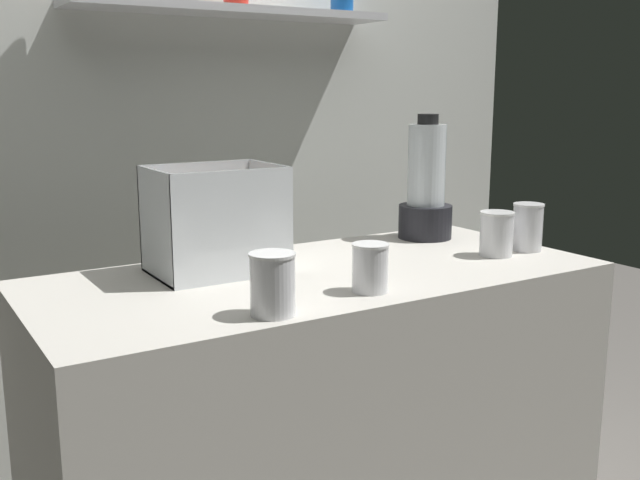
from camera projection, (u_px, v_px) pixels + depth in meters
name	position (u px, v px, depth m)	size (l,w,h in m)	color
counter	(320.00, 441.00, 1.90)	(1.40, 0.64, 0.90)	beige
back_wall_unit	(196.00, 115.00, 2.38)	(2.60, 0.24, 2.50)	silver
carrot_display_bin	(218.00, 240.00, 1.80)	(0.31, 0.23, 0.26)	white
blender_pitcher	(426.00, 190.00, 2.20)	(0.16, 0.16, 0.37)	black
juice_cup_carrot_far_left	(273.00, 289.00, 1.45)	(0.09, 0.09, 0.13)	white
juice_cup_mango_left	(372.00, 271.00, 1.63)	(0.08, 0.08, 0.11)	white
juice_cup_mango_middle	(496.00, 236.00, 1.98)	(0.09, 0.09, 0.12)	white
juice_cup_beet_right	(528.00, 230.00, 2.04)	(0.08, 0.08, 0.13)	white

